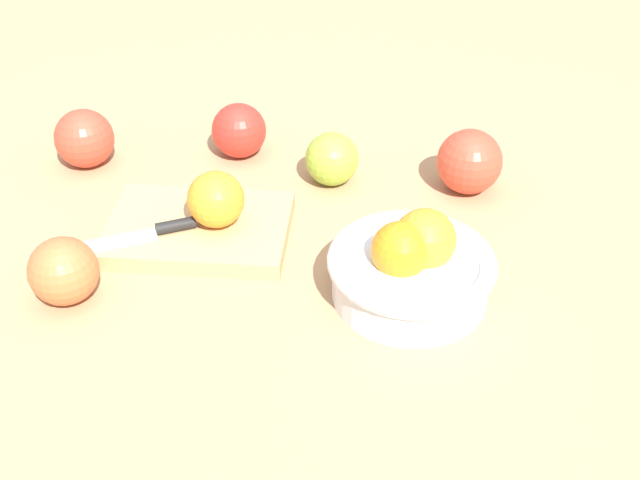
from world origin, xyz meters
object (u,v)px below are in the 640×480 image
at_px(apple_back_right, 63,271).
at_px(cutting_board, 198,230).
at_px(apple_front_left_2, 469,162).
at_px(apple_front_right, 84,138).
at_px(bowl, 411,267).
at_px(apple_front_left, 332,159).
at_px(apple_front_right_2, 239,131).
at_px(knife, 147,233).
at_px(orange_on_board, 216,198).

bearing_deg(apple_back_right, cutting_board, -133.28).
bearing_deg(apple_front_left_2, cutting_board, 22.26).
bearing_deg(apple_back_right, apple_front_right, -75.84).
distance_m(bowl, apple_front_right, 0.49).
relative_size(cutting_board, apple_front_right, 2.71).
height_order(apple_front_left_2, apple_back_right, apple_front_left_2).
distance_m(bowl, apple_back_right, 0.36).
bearing_deg(apple_front_left, apple_front_right_2, -24.99).
xyz_separation_m(knife, apple_back_right, (0.06, 0.09, 0.01)).
relative_size(bowl, knife, 1.18).
bearing_deg(knife, apple_front_left_2, -156.34).
distance_m(apple_front_right_2, apple_back_right, 0.34).
bearing_deg(orange_on_board, apple_front_right_2, -87.79).
relative_size(knife, apple_front_right, 1.91).
bearing_deg(apple_back_right, apple_front_left, -135.62).
xyz_separation_m(bowl, apple_front_right, (0.43, -0.23, 0.00)).
distance_m(orange_on_board, apple_front_right, 0.25).
bearing_deg(apple_front_right, apple_back_right, 104.16).
bearing_deg(apple_front_right_2, cutting_board, 85.05).
distance_m(cutting_board, apple_front_right, 0.24).
relative_size(apple_front_right, apple_front_right_2, 1.05).
relative_size(cutting_board, knife, 1.42).
xyz_separation_m(orange_on_board, apple_front_right, (0.21, -0.15, -0.01)).
height_order(apple_front_right, apple_front_right_2, apple_front_right).
height_order(cutting_board, apple_back_right, apple_back_right).
bearing_deg(bowl, apple_back_right, 5.95).
relative_size(orange_on_board, apple_front_left_2, 0.80).
xyz_separation_m(bowl, apple_back_right, (0.36, 0.04, -0.00)).
bearing_deg(apple_front_right_2, orange_on_board, 92.21).
height_order(cutting_board, apple_front_left, apple_front_left).
height_order(orange_on_board, apple_back_right, orange_on_board).
bearing_deg(apple_front_right_2, apple_front_right, 12.02).
height_order(apple_front_right, apple_back_right, apple_front_right).
height_order(apple_front_right_2, apple_back_right, apple_front_right_2).
height_order(cutting_board, apple_front_right_2, apple_front_right_2).
height_order(bowl, knife, bowl).
distance_m(knife, apple_back_right, 0.11).
distance_m(apple_front_left, apple_front_left_2, 0.17).
bearing_deg(apple_front_left, apple_front_left_2, 178.85).
bearing_deg(bowl, apple_front_right, -28.83).
relative_size(apple_front_left, apple_front_right, 0.89).
xyz_separation_m(cutting_board, apple_front_right_2, (-0.02, -0.19, 0.03)).
height_order(orange_on_board, apple_front_right, orange_on_board).
distance_m(cutting_board, orange_on_board, 0.05).
distance_m(apple_front_right, apple_front_right_2, 0.20).
bearing_deg(orange_on_board, apple_front_left_2, -156.86).
bearing_deg(apple_back_right, orange_on_board, -137.75).
relative_size(orange_on_board, apple_back_right, 0.90).
height_order(orange_on_board, knife, orange_on_board).
bearing_deg(bowl, apple_front_left_2, -109.13).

